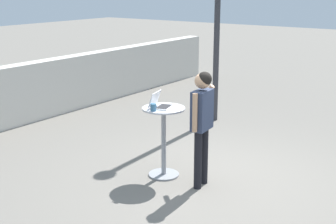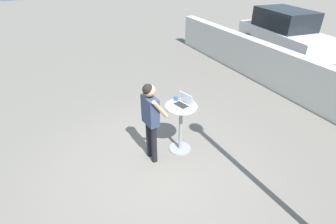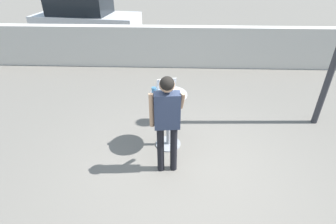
# 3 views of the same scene
# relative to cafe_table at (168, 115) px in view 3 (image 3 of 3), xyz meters

# --- Properties ---
(ground_plane) EXTENTS (50.00, 50.00, 0.00)m
(ground_plane) POSITION_rel_cafe_table_xyz_m (0.29, -0.73, -0.65)
(ground_plane) COLOR slate
(pavement_kerb) EXTENTS (13.80, 0.35, 1.22)m
(pavement_kerb) POSITION_rel_cafe_table_xyz_m (0.29, 4.03, -0.04)
(pavement_kerb) COLOR beige
(pavement_kerb) RESTS_ON ground_plane
(cafe_table) EXTENTS (0.63, 0.63, 1.06)m
(cafe_table) POSITION_rel_cafe_table_xyz_m (0.00, 0.00, 0.00)
(cafe_table) COLOR gray
(cafe_table) RESTS_ON ground_plane
(laptop) EXTENTS (0.39, 0.37, 0.23)m
(laptop) POSITION_rel_cafe_table_xyz_m (-0.01, 0.05, 0.46)
(laptop) COLOR silver
(laptop) RESTS_ON cafe_table
(coffee_mug) EXTENTS (0.12, 0.08, 0.11)m
(coffee_mug) POSITION_rel_cafe_table_xyz_m (-0.23, 0.01, 0.46)
(coffee_mug) COLOR #336084
(coffee_mug) RESTS_ON cafe_table
(standing_person) EXTENTS (0.52, 0.39, 1.66)m
(standing_person) POSITION_rel_cafe_table_xyz_m (0.01, -0.65, 0.40)
(standing_person) COLOR black
(standing_person) RESTS_ON ground_plane
(parked_car_near_street) EXTENTS (4.11, 2.16, 1.78)m
(parked_car_near_street) POSITION_rel_cafe_table_xyz_m (-3.44, 6.49, 0.24)
(parked_car_near_street) COLOR silver
(parked_car_near_street) RESTS_ON ground_plane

